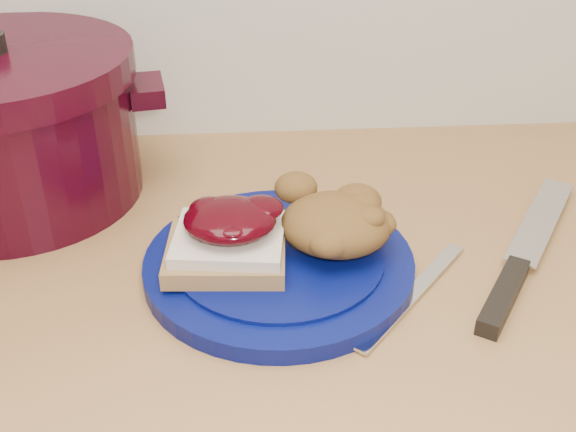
{
  "coord_description": "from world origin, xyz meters",
  "views": [
    {
      "loc": [
        0.01,
        0.94,
        1.31
      ],
      "look_at": [
        0.05,
        1.51,
        0.95
      ],
      "focal_mm": 45.0,
      "sensor_mm": 36.0,
      "label": 1
    }
  ],
  "objects": [
    {
      "name": "butter_knife",
      "position": [
        0.16,
        1.44,
        0.9
      ],
      "size": [
        0.13,
        0.15,
        0.0
      ],
      "primitive_type": "cube",
      "rotation": [
        0.0,
        0.0,
        0.87
      ],
      "color": "silver",
      "rests_on": "wood_countertop"
    },
    {
      "name": "stuffing_mound",
      "position": [
        0.1,
        1.5,
        0.95
      ],
      "size": [
        0.12,
        0.11,
        0.05
      ],
      "primitive_type": "ellipsoid",
      "rotation": [
        0.0,
        0.0,
        -0.17
      ],
      "color": "brown",
      "rests_on": "plate"
    },
    {
      "name": "dutch_oven",
      "position": [
        -0.24,
        1.66,
        0.98
      ],
      "size": [
        0.34,
        0.32,
        0.18
      ],
      "rotation": [
        0.0,
        0.0,
        0.16
      ],
      "color": "black",
      "rests_on": "wood_countertop"
    },
    {
      "name": "chef_knife",
      "position": [
        0.26,
        1.46,
        0.91
      ],
      "size": [
        0.18,
        0.26,
        0.02
      ],
      "rotation": [
        0.0,
        0.0,
        0.99
      ],
      "color": "black",
      "rests_on": "wood_countertop"
    },
    {
      "name": "plate",
      "position": [
        0.04,
        1.49,
        0.91
      ],
      "size": [
        0.29,
        0.29,
        0.02
      ],
      "primitive_type": "cylinder",
      "rotation": [
        0.0,
        0.0,
        -0.17
      ],
      "color": "#050C4C",
      "rests_on": "wood_countertop"
    },
    {
      "name": "sandwich",
      "position": [
        -0.0,
        1.49,
        0.94
      ],
      "size": [
        0.11,
        0.1,
        0.05
      ],
      "rotation": [
        0.0,
        0.0,
        -0.17
      ],
      "color": "olive",
      "rests_on": "plate"
    }
  ]
}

